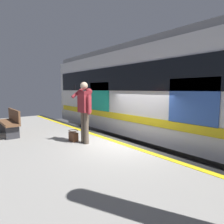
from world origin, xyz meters
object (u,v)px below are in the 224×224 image
(passenger, at_px, (85,107))
(bench, at_px, (10,121))
(handbag, at_px, (73,136))
(train_carriage, at_px, (162,90))

(passenger, height_order, bench, passenger)
(bench, bearing_deg, handbag, -147.01)
(train_carriage, height_order, passenger, train_carriage)
(train_carriage, height_order, handbag, train_carriage)
(train_carriage, distance_m, passenger, 3.35)
(bench, bearing_deg, passenger, -148.60)
(handbag, bearing_deg, bench, 32.99)
(passenger, xyz_separation_m, bench, (2.49, 1.52, -0.58))
(train_carriage, bearing_deg, handbag, 79.43)
(train_carriage, xyz_separation_m, bench, (2.72, 4.83, -1.06))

